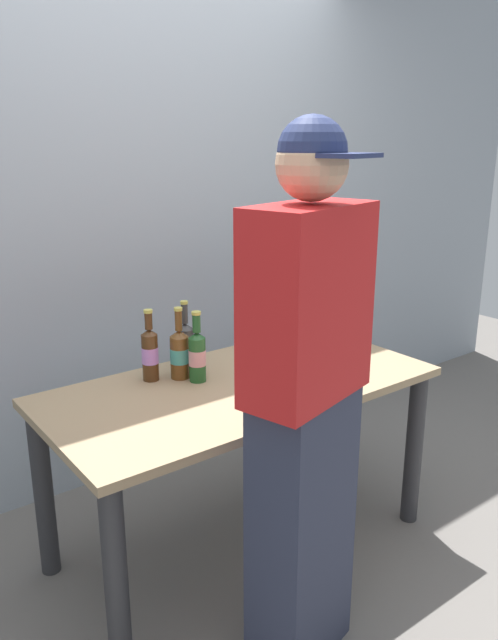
{
  "coord_description": "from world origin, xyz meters",
  "views": [
    {
      "loc": [
        -1.34,
        -1.83,
        1.67
      ],
      "look_at": [
        0.04,
        0.0,
        0.99
      ],
      "focal_mm": 34.56,
      "sensor_mm": 36.0,
      "label": 1
    }
  ],
  "objects_px": {
    "laptop": "(311,340)",
    "beer_bottle_amber": "(150,353)",
    "beer_bottle_green": "(197,354)",
    "beer_bottle_brown": "(180,353)",
    "beer_bottle_dark": "(185,343)",
    "person_figure": "(305,410)"
  },
  "relations": [
    {
      "from": "beer_bottle_green",
      "to": "beer_bottle_amber",
      "type": "height_order",
      "value": "beer_bottle_amber"
    },
    {
      "from": "beer_bottle_brown",
      "to": "beer_bottle_dark",
      "type": "xyz_separation_m",
      "value": [
        0.09,
        0.1,
        -0.01
      ]
    },
    {
      "from": "beer_bottle_brown",
      "to": "person_figure",
      "type": "relative_size",
      "value": 0.17
    },
    {
      "from": "laptop",
      "to": "beer_bottle_brown",
      "type": "height_order",
      "value": "beer_bottle_brown"
    },
    {
      "from": "laptop",
      "to": "beer_bottle_amber",
      "type": "relative_size",
      "value": 1.12
    },
    {
      "from": "beer_bottle_dark",
      "to": "person_figure",
      "type": "distance_m",
      "value": 0.88
    },
    {
      "from": "beer_bottle_amber",
      "to": "beer_bottle_green",
      "type": "bearing_deg",
      "value": -40.8
    },
    {
      "from": "laptop",
      "to": "beer_bottle_green",
      "type": "distance_m",
      "value": 0.61
    },
    {
      "from": "beer_bottle_brown",
      "to": "beer_bottle_dark",
      "type": "distance_m",
      "value": 0.14
    },
    {
      "from": "beer_bottle_green",
      "to": "beer_bottle_dark",
      "type": "xyz_separation_m",
      "value": [
        0.05,
        0.18,
        -0.01
      ]
    },
    {
      "from": "beer_bottle_dark",
      "to": "person_figure",
      "type": "height_order",
      "value": "person_figure"
    },
    {
      "from": "beer_bottle_dark",
      "to": "laptop",
      "type": "bearing_deg",
      "value": -17.39
    },
    {
      "from": "beer_bottle_amber",
      "to": "beer_bottle_dark",
      "type": "xyz_separation_m",
      "value": [
        0.2,
        0.05,
        -0.01
      ]
    },
    {
      "from": "laptop",
      "to": "beer_bottle_brown",
      "type": "relative_size",
      "value": 1.11
    },
    {
      "from": "laptop",
      "to": "beer_bottle_green",
      "type": "xyz_separation_m",
      "value": [
        -0.61,
        -0.0,
        0.06
      ]
    },
    {
      "from": "beer_bottle_brown",
      "to": "beer_bottle_green",
      "type": "bearing_deg",
      "value": -62.13
    },
    {
      "from": "beer_bottle_green",
      "to": "person_figure",
      "type": "height_order",
      "value": "person_figure"
    },
    {
      "from": "beer_bottle_green",
      "to": "beer_bottle_brown",
      "type": "distance_m",
      "value": 0.08
    },
    {
      "from": "laptop",
      "to": "person_figure",
      "type": "relative_size",
      "value": 0.19
    },
    {
      "from": "beer_bottle_green",
      "to": "beer_bottle_brown",
      "type": "height_order",
      "value": "beer_bottle_brown"
    },
    {
      "from": "beer_bottle_amber",
      "to": "person_figure",
      "type": "xyz_separation_m",
      "value": [
        0.09,
        -0.82,
        0.03
      ]
    },
    {
      "from": "beer_bottle_brown",
      "to": "beer_bottle_dark",
      "type": "relative_size",
      "value": 1.04
    }
  ]
}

